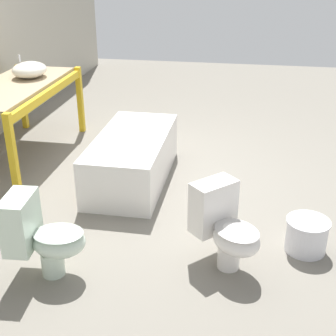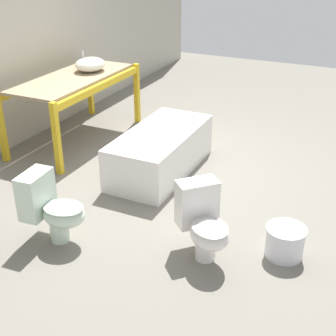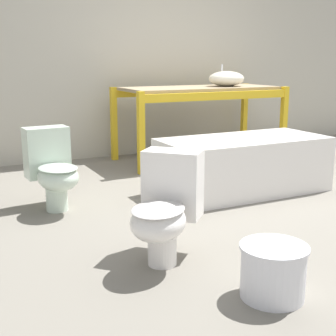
{
  "view_description": "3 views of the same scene",
  "coord_description": "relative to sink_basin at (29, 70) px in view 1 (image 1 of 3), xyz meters",
  "views": [
    {
      "loc": [
        -4.48,
        -1.06,
        2.29
      ],
      "look_at": [
        -1.05,
        -0.45,
        0.66
      ],
      "focal_mm": 50.0,
      "sensor_mm": 36.0,
      "label": 1
    },
    {
      "loc": [
        -4.59,
        -2.14,
        2.58
      ],
      "look_at": [
        -1.09,
        -0.49,
        0.65
      ],
      "focal_mm": 50.0,
      "sensor_mm": 36.0,
      "label": 2
    },
    {
      "loc": [
        -2.55,
        -3.39,
        1.22
      ],
      "look_at": [
        -1.12,
        -0.52,
        0.48
      ],
      "focal_mm": 50.0,
      "sensor_mm": 36.0,
      "label": 3
    }
  ],
  "objects": [
    {
      "name": "ground_plane",
      "position": [
        -0.72,
        -1.55,
        -0.99
      ],
      "size": [
        12.0,
        12.0,
        0.0
      ],
      "primitive_type": "plane",
      "color": "slate"
    },
    {
      "name": "shelving_rack",
      "position": [
        -0.34,
        0.05,
        -0.21
      ],
      "size": [
        2.01,
        0.91,
        0.9
      ],
      "color": "gold",
      "rests_on": "ground_plane"
    },
    {
      "name": "sink_basin",
      "position": [
        0.0,
        0.0,
        0.0
      ],
      "size": [
        0.45,
        0.4,
        0.27
      ],
      "color": "silver",
      "rests_on": "shelving_rack"
    },
    {
      "name": "bathtub_main",
      "position": [
        -0.73,
        -1.43,
        -0.69
      ],
      "size": [
        1.57,
        0.72,
        0.52
      ],
      "rotation": [
        0.0,
        0.0,
        -0.0
      ],
      "color": "white",
      "rests_on": "ground_plane"
    },
    {
      "name": "toilet_near",
      "position": [
        -2.08,
        -2.51,
        -0.64
      ],
      "size": [
        0.65,
        0.65,
        0.67
      ],
      "rotation": [
        0.0,
        0.0,
        -0.78
      ],
      "color": "white",
      "rests_on": "ground_plane"
    },
    {
      "name": "toilet_far",
      "position": [
        -2.45,
        -1.16,
        -0.64
      ],
      "size": [
        0.39,
        0.6,
        0.67
      ],
      "rotation": [
        0.0,
        0.0,
        0.08
      ],
      "color": "silver",
      "rests_on": "ground_plane"
    },
    {
      "name": "bucket_white",
      "position": [
        -1.78,
        -3.17,
        -0.84
      ],
      "size": [
        0.36,
        0.36,
        0.29
      ],
      "color": "silver",
      "rests_on": "ground_plane"
    }
  ]
}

